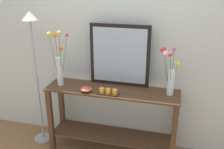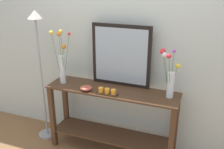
# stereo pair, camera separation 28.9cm
# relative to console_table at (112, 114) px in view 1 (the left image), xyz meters

# --- Properties ---
(wall_back) EXTENTS (6.40, 0.08, 2.70)m
(wall_back) POSITION_rel_console_table_xyz_m (0.00, 0.32, 0.83)
(wall_back) COLOR beige
(wall_back) RESTS_ON ground
(console_table) EXTENTS (1.55, 0.40, 0.85)m
(console_table) POSITION_rel_console_table_xyz_m (0.00, 0.00, 0.00)
(console_table) COLOR #472D1C
(console_table) RESTS_ON ground
(mirror_leaning) EXTENTS (0.70, 0.03, 0.73)m
(mirror_leaning) POSITION_rel_console_table_xyz_m (0.05, 0.17, 0.69)
(mirror_leaning) COLOR black
(mirror_leaning) RESTS_ON console_table
(tall_vase_left) EXTENTS (0.25, 0.28, 0.68)m
(tall_vase_left) POSITION_rel_console_table_xyz_m (-0.64, -0.02, 0.60)
(tall_vase_left) COLOR silver
(tall_vase_left) RESTS_ON console_table
(vase_right) EXTENTS (0.22, 0.20, 0.54)m
(vase_right) POSITION_rel_console_table_xyz_m (0.64, 0.03, 0.57)
(vase_right) COLOR silver
(vase_right) RESTS_ON console_table
(candle_tray) EXTENTS (0.24, 0.09, 0.07)m
(candle_tray) POSITION_rel_console_table_xyz_m (-0.01, -0.13, 0.36)
(candle_tray) COLOR #382316
(candle_tray) RESTS_ON console_table
(decorative_bowl) EXTENTS (0.14, 0.14, 0.05)m
(decorative_bowl) POSITION_rel_console_table_xyz_m (-0.27, -0.12, 0.36)
(decorative_bowl) COLOR #B24C38
(decorative_bowl) RESTS_ON console_table
(floor_lamp) EXTENTS (0.24, 0.24, 1.70)m
(floor_lamp) POSITION_rel_console_table_xyz_m (-0.96, 0.00, 0.63)
(floor_lamp) COLOR #9E9EA3
(floor_lamp) RESTS_ON ground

